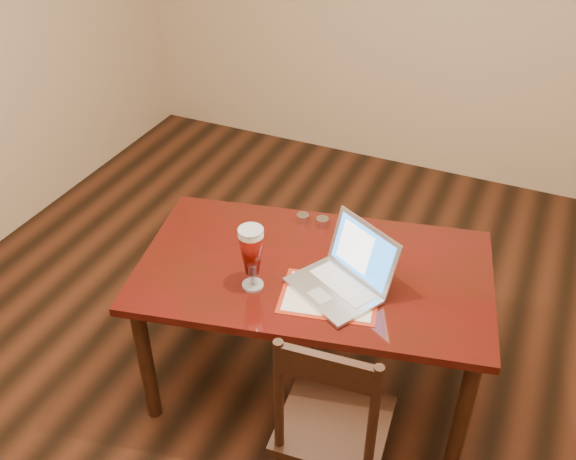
% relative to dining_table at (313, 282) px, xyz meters
% --- Properties ---
extents(ground, '(5.00, 5.00, 0.00)m').
position_rel_dining_table_xyz_m(ground, '(-0.02, -0.20, -0.64)').
color(ground, black).
rests_on(ground, ground).
extents(room_shell, '(4.51, 5.01, 2.71)m').
position_rel_dining_table_xyz_m(room_shell, '(-0.02, -0.20, 1.12)').
color(room_shell, '#CCAE88').
rests_on(room_shell, ground).
extents(dining_table, '(1.67, 1.16, 1.01)m').
position_rel_dining_table_xyz_m(dining_table, '(0.00, 0.00, 0.00)').
color(dining_table, '#440909').
rests_on(dining_table, ground).
extents(dining_chair, '(0.44, 0.43, 0.97)m').
position_rel_dining_table_xyz_m(dining_chair, '(0.30, -0.55, -0.19)').
color(dining_chair, black).
rests_on(dining_chair, ground).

